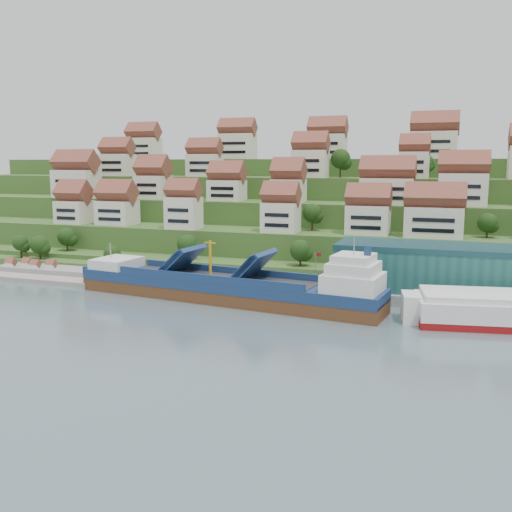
% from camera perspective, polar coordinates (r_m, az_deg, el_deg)
% --- Properties ---
extents(ground, '(300.00, 300.00, 0.00)m').
position_cam_1_polar(ground, '(123.96, -3.32, -4.57)').
color(ground, slate).
rests_on(ground, ground).
extents(quay, '(180.00, 14.00, 2.20)m').
position_cam_1_polar(quay, '(131.92, 7.27, -3.29)').
color(quay, gray).
rests_on(quay, ground).
extents(pebble_beach, '(45.00, 20.00, 1.00)m').
position_cam_1_polar(pebble_beach, '(163.98, -20.71, -1.56)').
color(pebble_beach, gray).
rests_on(pebble_beach, ground).
extents(hillside, '(260.00, 128.00, 31.00)m').
position_cam_1_polar(hillside, '(220.39, 7.05, 4.27)').
color(hillside, '#2D4C1E').
rests_on(hillside, ground).
extents(hillside_village, '(162.77, 64.66, 29.27)m').
position_cam_1_polar(hillside_village, '(178.23, 4.58, 7.63)').
color(hillside_village, silver).
rests_on(hillside_village, ground).
extents(hillside_trees, '(138.50, 61.90, 31.04)m').
position_cam_1_polar(hillside_trees, '(166.12, 0.38, 4.97)').
color(hillside_trees, '#204015').
rests_on(hillside_trees, ground).
extents(warehouse, '(60.00, 15.00, 10.00)m').
position_cam_1_polar(warehouse, '(130.14, 21.43, -1.30)').
color(warehouse, '#205954').
rests_on(warehouse, quay).
extents(flagpole, '(1.28, 0.16, 8.00)m').
position_cam_1_polar(flagpole, '(126.39, 6.01, -1.15)').
color(flagpole, gray).
rests_on(flagpole, quay).
extents(beach_huts, '(14.40, 3.70, 2.20)m').
position_cam_1_polar(beach_huts, '(164.05, -21.55, -1.04)').
color(beach_huts, white).
rests_on(beach_huts, pebble_beach).
extents(cargo_ship, '(70.55, 19.09, 15.36)m').
position_cam_1_polar(cargo_ship, '(123.24, -2.34, -3.22)').
color(cargo_ship, '#57321A').
rests_on(cargo_ship, ground).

